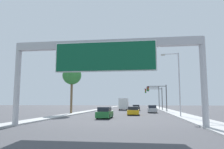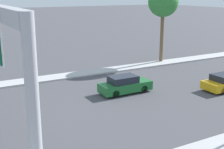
# 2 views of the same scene
# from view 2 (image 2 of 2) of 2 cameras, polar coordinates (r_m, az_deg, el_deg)

# --- Properties ---
(car_mid_center) EXTENTS (1.72, 4.43, 1.49)m
(car_mid_center) POSITION_cam_2_polar(r_m,az_deg,el_deg) (26.12, 2.35, -1.89)
(car_mid_center) COLOR #1E662D
(car_mid_center) RESTS_ON ground
(palm_tree_background) EXTENTS (3.49, 3.49, 8.87)m
(palm_tree_background) POSITION_cam_2_polar(r_m,az_deg,el_deg) (37.18, 9.34, 12.84)
(palm_tree_background) COLOR brown
(palm_tree_background) RESTS_ON ground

